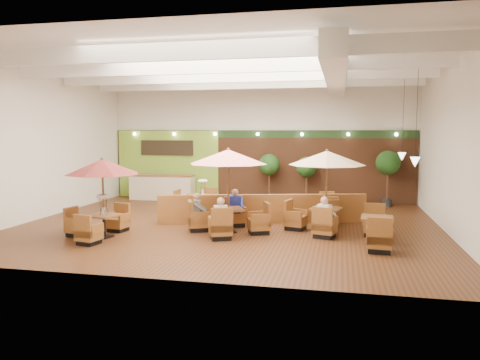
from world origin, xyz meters
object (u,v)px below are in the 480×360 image
(diner_0, at_px, (220,214))
(diner_4, at_px, (325,213))
(table_4, at_px, (377,231))
(diner_1, at_px, (235,204))
(table_0, at_px, (101,180))
(table_2, at_px, (325,172))
(booth_divider, at_px, (263,209))
(table_1, at_px, (228,175))
(topiary_1, at_px, (306,169))
(topiary_0, at_px, (269,166))
(topiary_2, at_px, (388,165))
(diner_2, at_px, (199,208))
(table_5, at_px, (329,211))
(diner_3, at_px, (325,214))
(table_3, at_px, (198,200))
(service_counter, at_px, (162,187))

(diner_0, height_order, diner_4, diner_0)
(diner_0, bearing_deg, table_4, -17.29)
(diner_1, bearing_deg, diner_4, 145.51)
(table_0, relative_size, table_2, 0.90)
(diner_1, bearing_deg, booth_divider, -152.85)
(table_1, bearing_deg, table_2, -7.74)
(table_0, height_order, topiary_1, table_0)
(topiary_1, distance_m, diner_1, 5.82)
(table_2, relative_size, topiary_0, 1.24)
(table_0, distance_m, table_4, 8.17)
(booth_divider, height_order, topiary_2, topiary_2)
(diner_0, relative_size, diner_2, 1.04)
(table_0, xyz_separation_m, diner_4, (6.54, 1.36, -0.98))
(table_1, distance_m, topiary_0, 6.41)
(topiary_0, xyz_separation_m, diner_0, (-0.33, -7.38, -0.86))
(table_1, xyz_separation_m, diner_0, (0.00, -0.98, -1.06))
(table_5, relative_size, diner_3, 3.52)
(booth_divider, xyz_separation_m, table_3, (-2.91, 1.79, -0.06))
(table_3, relative_size, topiary_1, 1.11)
(table_4, bearing_deg, service_counter, 147.45)
(table_5, height_order, diner_1, diner_1)
(table_0, relative_size, table_1, 0.87)
(table_3, relative_size, diner_4, 2.89)
(table_4, xyz_separation_m, topiary_0, (-4.14, 6.97, 1.25))
(topiary_0, bearing_deg, diner_2, -101.57)
(service_counter, relative_size, diner_1, 3.77)
(table_1, relative_size, diner_1, 3.52)
(table_0, xyz_separation_m, table_5, (6.58, 4.23, -1.39))
(diner_1, bearing_deg, service_counter, -62.45)
(table_4, xyz_separation_m, diner_2, (-5.45, 0.57, 0.37))
(service_counter, height_order, table_0, table_0)
(table_2, distance_m, table_3, 5.88)
(booth_divider, bearing_deg, table_0, -158.60)
(topiary_2, distance_m, diner_3, 7.03)
(diner_0, bearing_deg, table_0, 165.80)
(table_5, xyz_separation_m, topiary_2, (2.35, 3.66, 1.43))
(diner_1, bearing_deg, topiary_2, -149.11)
(table_5, bearing_deg, table_0, -170.23)
(table_3, height_order, diner_3, table_3)
(service_counter, relative_size, topiary_2, 1.26)
(topiary_0, bearing_deg, booth_divider, -84.06)
(booth_divider, distance_m, diner_2, 2.49)
(table_1, relative_size, topiary_1, 1.35)
(table_1, xyz_separation_m, diner_4, (3.01, -0.13, -1.06))
(topiary_1, height_order, diner_2, topiary_1)
(table_5, distance_m, topiary_0, 4.74)
(table_1, height_order, diner_1, table_1)
(table_4, bearing_deg, diner_0, -170.84)
(table_1, relative_size, topiary_0, 1.29)
(table_4, bearing_deg, topiary_1, 113.66)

